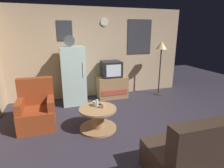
% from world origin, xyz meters
% --- Properties ---
extents(ground_plane, '(12.00, 12.00, 0.00)m').
position_xyz_m(ground_plane, '(0.00, 0.00, 0.00)').
color(ground_plane, '#2D2833').
extents(wall_with_art, '(5.20, 0.12, 2.51)m').
position_xyz_m(wall_with_art, '(0.01, 2.45, 1.26)').
color(wall_with_art, tan).
rests_on(wall_with_art, ground_plane).
extents(fridge, '(0.60, 0.62, 1.77)m').
position_xyz_m(fridge, '(-0.78, 1.96, 0.75)').
color(fridge, silver).
rests_on(fridge, ground_plane).
extents(tv_stand, '(0.84, 0.53, 0.62)m').
position_xyz_m(tv_stand, '(0.31, 2.09, 0.31)').
color(tv_stand, '#9E754C').
rests_on(tv_stand, ground_plane).
extents(crt_tv, '(0.54, 0.51, 0.44)m').
position_xyz_m(crt_tv, '(0.29, 2.09, 0.84)').
color(crt_tv, black).
rests_on(crt_tv, tv_stand).
extents(standing_lamp, '(0.32, 0.32, 1.59)m').
position_xyz_m(standing_lamp, '(1.76, 1.91, 1.36)').
color(standing_lamp, '#332D28').
rests_on(standing_lamp, ground_plane).
extents(coffee_table, '(0.72, 0.72, 0.44)m').
position_xyz_m(coffee_table, '(-0.49, 0.41, 0.22)').
color(coffee_table, '#9E754C').
rests_on(coffee_table, ground_plane).
extents(wine_glass, '(0.05, 0.05, 0.15)m').
position_xyz_m(wine_glass, '(-0.49, 0.47, 0.51)').
color(wine_glass, silver).
rests_on(wine_glass, coffee_table).
extents(mug_ceramic_white, '(0.08, 0.08, 0.09)m').
position_xyz_m(mug_ceramic_white, '(-0.52, 0.56, 0.48)').
color(mug_ceramic_white, silver).
rests_on(mug_ceramic_white, coffee_table).
extents(mug_ceramic_tan, '(0.08, 0.08, 0.09)m').
position_xyz_m(mug_ceramic_tan, '(-0.39, 0.39, 0.48)').
color(mug_ceramic_tan, tan).
rests_on(mug_ceramic_tan, coffee_table).
extents(remote_control, '(0.15, 0.06, 0.02)m').
position_xyz_m(remote_control, '(-0.45, 0.56, 0.45)').
color(remote_control, black).
rests_on(remote_control, coffee_table).
extents(armchair, '(0.68, 0.68, 0.96)m').
position_xyz_m(armchair, '(-1.63, 0.89, 0.34)').
color(armchair, maroon).
rests_on(armchair, ground_plane).
extents(couch, '(1.70, 0.80, 0.92)m').
position_xyz_m(couch, '(0.71, -1.18, 0.31)').
color(couch, '#38281E').
rests_on(couch, ground_plane).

